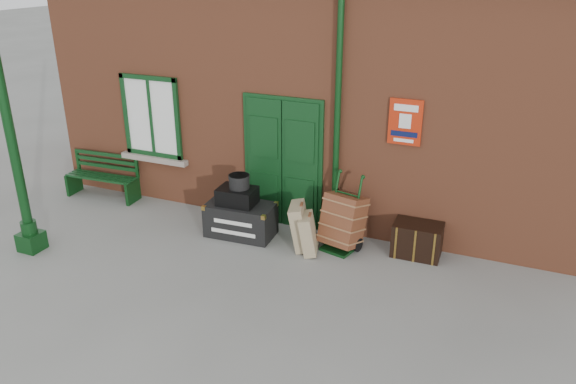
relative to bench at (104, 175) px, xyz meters
The scene contains 11 objects.
ground 4.18m from the bench, 16.97° to the right, with size 80.00×80.00×0.00m, color gray.
station_building 4.89m from the bench, 29.88° to the left, with size 10.30×4.30×4.36m.
canopy_column 2.44m from the bench, 80.45° to the right, with size 0.34×0.34×3.61m.
bench is the anchor object (origin of this frame).
houdini_trunk 3.24m from the bench, ahead, with size 1.12×0.62×0.56m, color black.
strongbox 3.19m from the bench, ahead, with size 0.62×0.45×0.28m, color black.
hatbox 3.25m from the bench, ahead, with size 0.34×0.34×0.22m, color black.
suitcase_back 4.31m from the bench, ahead, with size 0.21×0.52×0.73m, color tan.
suitcase_front 4.50m from the bench, ahead, with size 0.19×0.47×0.62m, color tan.
porter_trolley 4.91m from the bench, ahead, with size 0.72×0.76×1.21m.
dark_trunk 6.06m from the bench, ahead, with size 0.74×0.48×0.54m, color black.
Camera 1 is at (3.27, -6.70, 4.33)m, focal length 35.00 mm.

